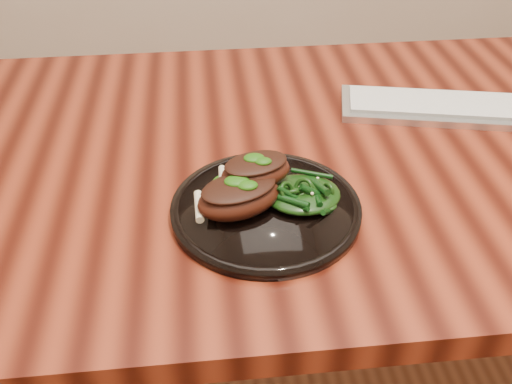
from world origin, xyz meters
TOP-DOWN VIEW (x-y plane):
  - desk at (0.00, 0.00)m, footprint 1.60×0.80m
  - plate at (-0.22, -0.17)m, footprint 0.26×0.26m
  - lamb_chop_front at (-0.26, -0.17)m, footprint 0.14×0.11m
  - lamb_chop_back at (-0.23, -0.14)m, footprint 0.11×0.09m
  - herb_smear at (-0.25, -0.11)m, footprint 0.08×0.05m
  - greens_heap at (-0.17, -0.16)m, footprint 0.10×0.10m
  - keyboard at (0.15, 0.08)m, footprint 0.41×0.20m

SIDE VIEW (x-z plane):
  - desk at x=0.00m, z-range 0.29..1.04m
  - plate at x=-0.22m, z-range 0.75..0.77m
  - keyboard at x=0.15m, z-range 0.75..0.77m
  - herb_smear at x=-0.25m, z-range 0.76..0.77m
  - greens_heap at x=-0.17m, z-range 0.76..0.80m
  - lamb_chop_front at x=-0.26m, z-range 0.76..0.82m
  - lamb_chop_back at x=-0.23m, z-range 0.78..0.83m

